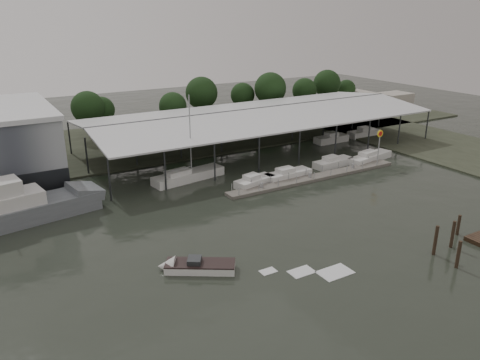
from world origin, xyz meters
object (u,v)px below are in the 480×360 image
shell_fuel_sign (379,141)px  speedboat_underway (194,266)px  grey_trawler (14,210)px  white_sailboat (187,176)px

shell_fuel_sign → speedboat_underway: bearing=-159.6°
grey_trawler → speedboat_underway: 22.99m
shell_fuel_sign → white_sailboat: size_ratio=0.46×
shell_fuel_sign → speedboat_underway: 39.98m
white_sailboat → shell_fuel_sign: bearing=-25.8°
white_sailboat → grey_trawler: bearing=179.8°
white_sailboat → speedboat_underway: 24.40m
white_sailboat → speedboat_underway: (-9.59, -22.43, -0.25)m
white_sailboat → speedboat_underway: bearing=-121.8°
grey_trawler → white_sailboat: size_ratio=1.64×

